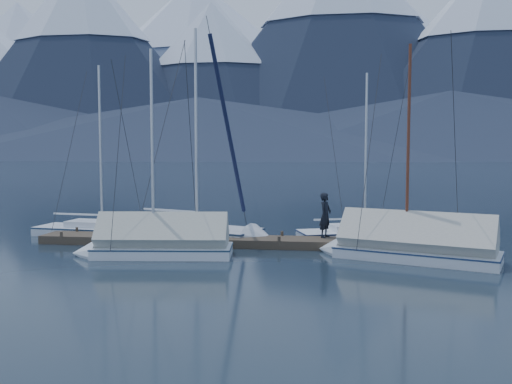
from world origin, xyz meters
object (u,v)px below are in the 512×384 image
sailboat_open_mid (207,234)px  sailboat_open_right (373,235)px  sailboat_covered_near (402,247)px  sailboat_covered_far (151,245)px  sailboat_open_left (111,233)px  person (325,215)px

sailboat_open_mid → sailboat_open_right: (7.28, 1.00, -0.04)m
sailboat_covered_near → sailboat_covered_far: (-9.07, -0.72, -0.02)m
sailboat_open_left → sailboat_covered_near: (12.36, -3.60, 0.27)m
sailboat_open_left → sailboat_open_mid: bearing=-0.8°
sailboat_open_left → sailboat_covered_far: (3.29, -4.32, 0.25)m
sailboat_open_left → sailboat_open_right: bearing=4.6°
sailboat_open_mid → person: bearing=-12.7°
sailboat_open_mid → sailboat_covered_near: 8.67m
sailboat_covered_far → sailboat_open_mid: bearing=74.8°
sailboat_open_right → sailboat_covered_far: (-8.44, -5.26, 0.26)m
sailboat_open_right → sailboat_covered_near: sailboat_covered_near is taller
sailboat_open_left → sailboat_open_right: size_ratio=1.06×
sailboat_open_left → person: sailboat_open_left is taller
sailboat_open_mid → sailboat_open_right: size_ratio=1.27×
sailboat_open_left → person: size_ratio=4.62×
sailboat_open_mid → sailboat_covered_near: bearing=-24.1°
sailboat_open_left → sailboat_open_mid: size_ratio=0.84×
sailboat_open_mid → sailboat_open_left: bearing=179.2°
sailboat_open_mid → person: (5.17, -1.17, 1.07)m
sailboat_covered_far → sailboat_open_right: bearing=31.9°
sailboat_open_right → person: size_ratio=4.35×
sailboat_open_mid → sailboat_open_right: 7.35m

